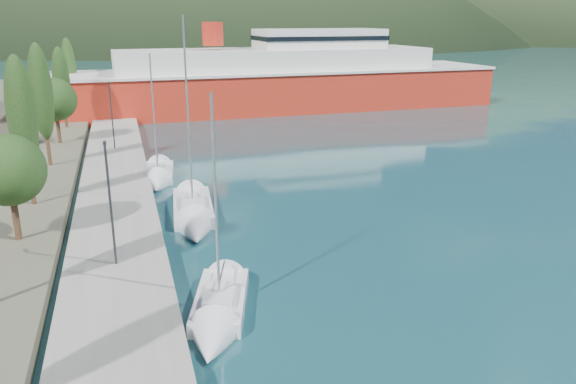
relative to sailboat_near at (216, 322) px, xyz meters
name	(u,v)px	position (x,y,z in m)	size (l,w,h in m)	color
ground	(155,74)	(5.10, 112.68, -0.29)	(1400.00, 1400.00, 0.00)	#17454C
quay	(116,196)	(-3.90, 18.68, 0.11)	(5.00, 88.00, 0.80)	gray
tree_row	(37,111)	(-9.02, 24.44, 5.46)	(4.10, 64.56, 11.19)	#47301E
lamp_posts	(110,192)	(-3.90, 7.34, 3.80)	(0.15, 49.73, 6.06)	#2D2D33
sailboat_near	(216,322)	(0.00, 0.00, 0.00)	(4.09, 7.58, 10.44)	silver
sailboat_mid	(194,220)	(0.75, 12.56, 0.04)	(3.30, 9.56, 13.50)	silver
sailboat_far	(157,179)	(-0.79, 22.59, 0.02)	(3.11, 7.48, 10.68)	silver
ferry	(277,82)	(18.21, 55.85, 3.50)	(63.06, 15.22, 12.45)	red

